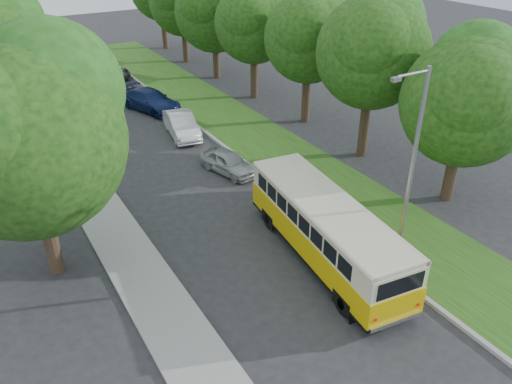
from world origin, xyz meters
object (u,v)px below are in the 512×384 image
vintage_bus (326,231)px  lamppost_far (49,80)px  car_silver (228,162)px  car_grey (107,70)px  car_blue (151,100)px  car_white (182,125)px  lamppost_near (410,166)px

vintage_bus → lamppost_far: bearing=118.3°
car_silver → car_grey: (-0.48, 20.74, 0.03)m
lamppost_far → car_blue: (6.89, 3.31, -3.39)m
car_silver → car_white: size_ratio=0.83×
lamppost_near → vintage_bus: bearing=143.1°
car_silver → car_blue: car_blue is taller
lamppost_far → vintage_bus: (6.64, -16.80, -2.76)m
car_grey → vintage_bus: bearing=-110.5°
car_white → car_grey: 14.76m
lamppost_near → car_white: lamppost_near is taller
lamppost_near → car_grey: 31.56m
vintage_bus → car_silver: size_ratio=2.55×
lamppost_near → lamppost_far: (-8.91, 18.50, -0.25)m
car_silver → lamppost_near: bearing=-93.8°
lamppost_far → car_white: 7.96m
vintage_bus → car_grey: size_ratio=2.00×
car_blue → car_grey: 9.45m
vintage_bus → car_blue: vintage_bus is taller
vintage_bus → car_blue: (0.25, 20.11, -0.63)m
car_silver → car_grey: bearing=77.3°
car_blue → car_grey: car_blue is taller
lamppost_far → car_silver: lamppost_far is taller
lamppost_near → car_grey: size_ratio=1.75×
lamppost_near → car_grey: bearing=94.4°
lamppost_near → vintage_bus: (-2.26, 1.70, -3.01)m
car_blue → vintage_bus: bearing=-109.6°
car_silver → car_white: bearing=76.9°
vintage_bus → car_silver: bearing=94.4°
car_grey → car_white: bearing=-109.3°
car_blue → car_silver: bearing=-108.3°
lamppost_near → car_blue: lamppost_near is taller
car_silver → car_white: car_white is taller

